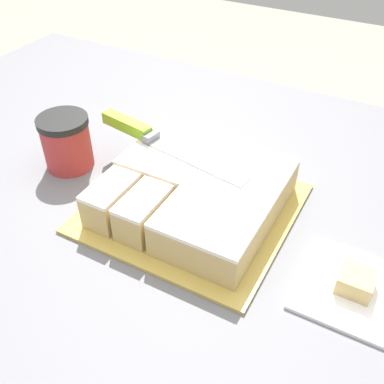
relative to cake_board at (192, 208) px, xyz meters
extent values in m
cube|color=slate|center=(-0.08, -0.03, -0.47)|extent=(1.40, 1.10, 0.93)
cube|color=gold|center=(0.00, 0.00, 0.00)|extent=(0.32, 0.31, 0.01)
cube|color=tan|center=(0.00, 0.05, 0.03)|extent=(0.27, 0.15, 0.06)
cube|color=white|center=(0.00, 0.05, 0.06)|extent=(0.27, 0.15, 0.01)
cube|color=tan|center=(0.06, -0.08, 0.03)|extent=(0.14, 0.10, 0.06)
cube|color=white|center=(0.06, -0.08, 0.06)|extent=(0.14, 0.10, 0.01)
cube|color=tan|center=(-0.10, -0.08, 0.03)|extent=(0.05, 0.10, 0.06)
cube|color=white|center=(-0.10, -0.08, 0.06)|extent=(0.05, 0.10, 0.01)
cube|color=tan|center=(-0.04, -0.08, 0.03)|extent=(0.05, 0.10, 0.06)
cube|color=white|center=(-0.04, -0.08, 0.06)|extent=(0.05, 0.10, 0.01)
cube|color=silver|center=(-0.02, 0.04, 0.07)|extent=(0.21, 0.06, 0.00)
cube|color=slate|center=(-0.11, 0.06, 0.07)|extent=(0.02, 0.03, 0.02)
cube|color=#8CCC26|center=(-0.17, 0.07, 0.08)|extent=(0.11, 0.04, 0.02)
cylinder|color=#B23333|center=(-0.26, 0.00, 0.04)|extent=(0.09, 0.09, 0.09)
cylinder|color=black|center=(-0.26, 0.00, 0.09)|extent=(0.09, 0.09, 0.01)
cube|color=white|center=(0.28, -0.04, 0.00)|extent=(0.15, 0.15, 0.01)
cube|color=tan|center=(0.28, -0.04, 0.02)|extent=(0.05, 0.05, 0.03)
camera|label=1|loc=(0.27, -0.50, 0.50)|focal=42.00mm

